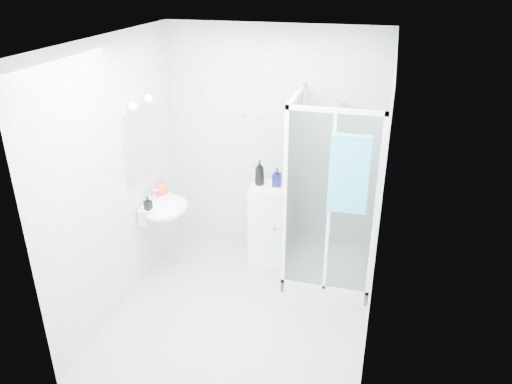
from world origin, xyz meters
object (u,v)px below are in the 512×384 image
(shower_enclosure, at_px, (323,243))
(soap_dispenser_black, at_px, (148,203))
(soap_dispenser_orange, at_px, (161,187))
(shampoo_bottle_b, at_px, (277,177))
(wall_basin, at_px, (164,208))
(storage_cabinet, at_px, (268,223))
(hand_towel, at_px, (349,172))
(shampoo_bottle_a, at_px, (260,172))

(shower_enclosure, relative_size, soap_dispenser_black, 13.82)
(shower_enclosure, height_order, soap_dispenser_orange, shower_enclosure)
(shampoo_bottle_b, distance_m, soap_dispenser_black, 1.40)
(shower_enclosure, distance_m, soap_dispenser_black, 1.87)
(wall_basin, distance_m, storage_cabinet, 1.19)
(hand_towel, height_order, soap_dispenser_black, hand_towel)
(soap_dispenser_black, bearing_deg, soap_dispenser_orange, 92.83)
(wall_basin, height_order, storage_cabinet, wall_basin)
(shower_enclosure, relative_size, storage_cabinet, 2.16)
(shower_enclosure, xyz_separation_m, hand_towel, (0.24, -0.40, 0.99))
(wall_basin, relative_size, storage_cabinet, 0.61)
(shampoo_bottle_b, bearing_deg, shower_enclosure, -25.49)
(hand_towel, relative_size, soap_dispenser_black, 5.24)
(storage_cabinet, distance_m, shampoo_bottle_b, 0.58)
(wall_basin, relative_size, soap_dispenser_orange, 3.10)
(soap_dispenser_orange, bearing_deg, storage_cabinet, 19.95)
(wall_basin, distance_m, soap_dispenser_black, 0.25)
(shampoo_bottle_a, relative_size, shampoo_bottle_b, 1.36)
(soap_dispenser_black, bearing_deg, wall_basin, 69.05)
(shampoo_bottle_b, bearing_deg, soap_dispenser_black, -146.24)
(soap_dispenser_orange, bearing_deg, shower_enclosure, 5.01)
(hand_towel, xyz_separation_m, shampoo_bottle_a, (-1.00, 0.66, -0.37))
(soap_dispenser_orange, relative_size, soap_dispenser_black, 1.25)
(wall_basin, distance_m, shampoo_bottle_b, 1.26)
(hand_towel, distance_m, shampoo_bottle_a, 1.25)
(hand_towel, relative_size, shampoo_bottle_b, 3.61)
(wall_basin, height_order, hand_towel, hand_towel)
(shampoo_bottle_b, relative_size, soap_dispenser_orange, 1.16)
(wall_basin, bearing_deg, soap_dispenser_black, -110.95)
(wall_basin, distance_m, shampoo_bottle_a, 1.10)
(wall_basin, height_order, soap_dispenser_black, wall_basin)
(hand_towel, height_order, soap_dispenser_orange, hand_towel)
(wall_basin, xyz_separation_m, shampoo_bottle_b, (1.09, 0.59, 0.23))
(storage_cabinet, bearing_deg, soap_dispenser_orange, -162.40)
(wall_basin, bearing_deg, hand_towel, -2.57)
(wall_basin, bearing_deg, shampoo_bottle_a, 32.60)
(soap_dispenser_orange, bearing_deg, shampoo_bottle_a, 22.56)
(shower_enclosure, height_order, shampoo_bottle_b, shower_enclosure)
(shower_enclosure, height_order, storage_cabinet, shower_enclosure)
(soap_dispenser_black, bearing_deg, hand_towel, 3.05)
(hand_towel, bearing_deg, shower_enclosure, 120.86)
(storage_cabinet, relative_size, soap_dispenser_orange, 5.12)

